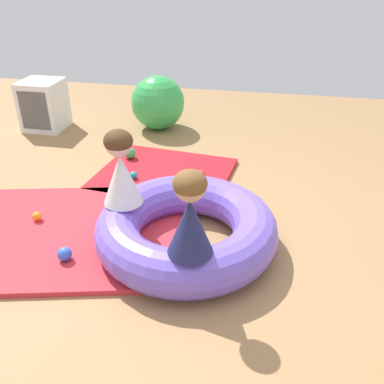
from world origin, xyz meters
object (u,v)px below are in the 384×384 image
Objects in this scene: play_ball_teal at (133,175)px; storage_cube at (43,106)px; play_ball_blue at (65,254)px; child_in_white at (121,168)px; play_ball_green at (130,153)px; child_in_navy at (190,214)px; play_ball_red at (201,175)px; inflatable_cushion at (186,229)px; play_ball_yellow at (158,267)px; play_ball_pink at (142,271)px; play_ball_orange at (37,216)px; exercise_ball_large at (158,103)px.

storage_cube is (-1.43, 1.09, 0.21)m from play_ball_teal.
play_ball_blue is (-0.08, -1.19, 0.01)m from play_ball_teal.
child_in_white is 2.54m from storage_cube.
play_ball_teal is at bearing -67.93° from play_ball_green.
child_in_navy is 5.86× the size of play_ball_red.
play_ball_yellow is (-0.11, -0.34, -0.08)m from inflatable_cushion.
child_in_white is at bearing 50.95° from play_ball_blue.
play_ball_pink is 0.58× the size of play_ball_green.
play_ball_blue reaches higher than play_ball_red.
play_ball_green reaches higher than play_ball_orange.
inflatable_cushion is at bearing -42.72° from storage_cube.
play_ball_green is at bearing -28.27° from storage_cube.
child_in_navy is at bearing -6.59° from play_ball_pink.
play_ball_yellow is at bearing -20.60° from play_ball_orange.
play_ball_red is (0.60, 0.11, 0.01)m from play_ball_teal.
inflatable_cushion is 13.10× the size of play_ball_blue.
child_in_navy is at bearing -21.94° from play_ball_yellow.
play_ball_teal is 0.11× the size of exercise_ball_large.
inflatable_cushion is at bearing 71.85° from play_ball_yellow.
child_in_navy is at bearing -60.81° from play_ball_green.
inflatable_cushion is 2.86m from storage_cube.
play_ball_yellow is 2.65m from exercise_ball_large.
play_ball_red reaches higher than play_ball_orange.
play_ball_pink is 3.01m from storage_cube.
inflatable_cushion is at bearing -70.19° from exercise_ball_large.
child_in_white reaches higher than storage_cube.
child_in_white reaches higher than play_ball_teal.
play_ball_blue is at bearing 119.25° from child_in_white.
child_in_navy is 1.46m from play_ball_orange.
child_in_navy is at bearing -82.50° from play_ball_red.
inflatable_cushion is 0.96m from play_ball_red.
child_in_navy is at bearing -5.84° from play_ball_blue.
child_in_white is at bearing -72.82° from play_ball_green.
play_ball_teal is at bearing -84.47° from exercise_ball_large.
play_ball_yellow is 3.03m from storage_cube.
play_ball_teal is 0.62× the size of play_ball_green.
storage_cube is (-0.93, 1.88, 0.20)m from play_ball_orange.
storage_cube reaches higher than play_ball_orange.
play_ball_teal is 0.94m from play_ball_orange.
inflatable_cushion reaches higher than play_ball_blue.
inflatable_cushion is 1.17m from play_ball_orange.
child_in_navy is 3.25m from storage_cube.
child_in_navy is 6.84× the size of play_ball_yellow.
exercise_ball_large is at bearing 80.20° from play_ball_orange.
child_in_white is 0.67m from play_ball_blue.
play_ball_teal is at bearing 66.77° from child_in_navy.
storage_cube is at bearing 120.56° from play_ball_blue.
play_ball_red is (0.14, 1.35, 0.01)m from play_ball_pink.
play_ball_orange is at bearing -122.45° from play_ball_teal.
play_ball_green is at bearing 112.07° from play_ball_teal.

